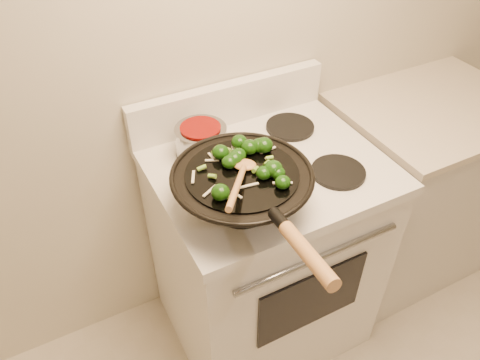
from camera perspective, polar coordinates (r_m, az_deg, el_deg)
stove at (r=1.91m, az=2.90°, el=-8.65°), size 0.78×0.67×1.08m
counter_unit at (r=2.35m, az=20.34°, el=-0.91°), size 0.77×0.62×0.91m
wok at (r=1.37m, az=0.33°, el=-1.05°), size 0.42×0.69×0.21m
stirfry at (r=1.35m, az=1.11°, el=2.47°), size 0.30×0.27×0.05m
wooden_spoon at (r=1.27m, az=0.07°, el=0.48°), size 0.21×0.28×0.10m
saucepan at (r=1.60m, az=-4.75°, el=4.87°), size 0.18×0.28×0.10m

